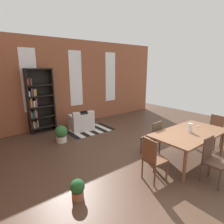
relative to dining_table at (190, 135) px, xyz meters
The scene contains 17 objects.
ground_plane 1.02m from the dining_table, 150.89° to the left, with size 11.26×11.26×0.00m, color #4D3628.
back_wall_brick 4.90m from the dining_table, 97.77° to the left, with size 8.63×0.12×3.38m, color #955337.
window_pane_0 5.40m from the dining_table, 117.42° to the left, with size 0.55×0.02×2.20m, color white.
window_pane_1 4.87m from the dining_table, 97.88° to the left, with size 0.55×0.02×2.20m, color white.
window_pane_2 4.96m from the dining_table, 76.40° to the left, with size 0.55×0.02×2.20m, color white.
dining_table is the anchor object (origin of this frame).
vase_on_table 0.19m from the dining_table, behind, with size 0.10×0.10×0.23m, color silver.
tealight_candle_0 0.54m from the dining_table, ahead, with size 0.04×0.04×0.03m, color silver.
dining_chair_near_left 0.91m from the dining_table, 120.73° to the right, with size 0.41×0.41×0.95m.
dining_chair_far_left 0.91m from the dining_table, 120.49° to the left, with size 0.43×0.43×0.95m.
dining_chair_head_right 1.40m from the dining_table, ahead, with size 0.43×0.43×0.95m.
dining_chair_head_left 1.40m from the dining_table, behind, with size 0.43×0.43×0.95m.
bookshelf_tall 5.04m from the dining_table, 116.54° to the left, with size 0.91×0.32×2.29m.
armchair_white 3.93m from the dining_table, 104.03° to the left, with size 0.93×0.93×0.75m.
potted_plant_by_shelf 2.96m from the dining_table, behind, with size 0.26×0.26×0.38m.
potted_plant_corner 3.76m from the dining_table, 123.24° to the left, with size 0.39×0.39×0.54m.
striped_rug 3.66m from the dining_table, 102.20° to the left, with size 1.69×1.06×0.01m.
Camera 1 is at (-3.52, -2.53, 2.34)m, focal length 29.39 mm.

